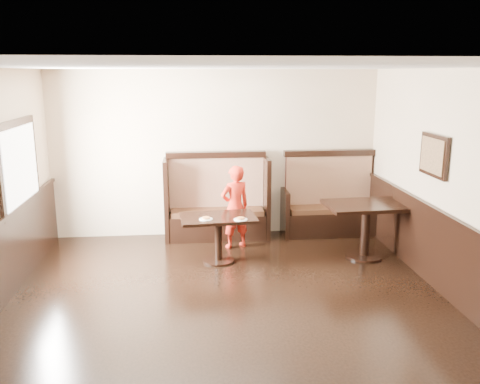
{
  "coord_description": "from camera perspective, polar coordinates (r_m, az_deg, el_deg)",
  "views": [
    {
      "loc": [
        -0.44,
        -5.02,
        2.75
      ],
      "look_at": [
        0.3,
        2.35,
        1.0
      ],
      "focal_mm": 38.0,
      "sensor_mm": 36.0,
      "label": 1
    }
  ],
  "objects": [
    {
      "name": "pizza_plate_left",
      "position": [
        7.29,
        -3.84,
        -2.99
      ],
      "size": [
        0.2,
        0.2,
        0.04
      ],
      "color": "white",
      "rests_on": "table_main"
    },
    {
      "name": "room_shell",
      "position": [
        5.7,
        -3.94,
        -8.18
      ],
      "size": [
        7.0,
        7.0,
        7.0
      ],
      "color": "beige",
      "rests_on": "ground"
    },
    {
      "name": "booth_main",
      "position": [
        8.62,
        -2.61,
        -1.67
      ],
      "size": [
        1.75,
        0.72,
        1.45
      ],
      "color": "black",
      "rests_on": "ground"
    },
    {
      "name": "ground",
      "position": [
        5.74,
        -0.64,
        -15.35
      ],
      "size": [
        7.0,
        7.0,
        0.0
      ],
      "primitive_type": "plane",
      "color": "black",
      "rests_on": "ground"
    },
    {
      "name": "booth_neighbor",
      "position": [
        8.94,
        9.98,
        -1.61
      ],
      "size": [
        1.65,
        0.72,
        1.45
      ],
      "color": "black",
      "rests_on": "ground"
    },
    {
      "name": "child",
      "position": [
        8.06,
        -0.55,
        -1.68
      ],
      "size": [
        0.57,
        0.48,
        1.33
      ],
      "primitive_type": "imported",
      "rotation": [
        0.0,
        0.0,
        3.52
      ],
      "color": "red",
      "rests_on": "ground"
    },
    {
      "name": "table_neighbor",
      "position": [
        7.87,
        13.97,
        -2.77
      ],
      "size": [
        1.24,
        0.84,
        0.84
      ],
      "rotation": [
        0.0,
        0.0,
        0.05
      ],
      "color": "black",
      "rests_on": "ground"
    },
    {
      "name": "table_main",
      "position": [
        7.49,
        -2.46,
        -3.94
      ],
      "size": [
        1.14,
        0.77,
        0.69
      ],
      "rotation": [
        0.0,
        0.0,
        0.08
      ],
      "color": "black",
      "rests_on": "ground"
    },
    {
      "name": "pizza_plate_right",
      "position": [
        7.26,
        0.07,
        -3.04
      ],
      "size": [
        0.2,
        0.2,
        0.04
      ],
      "color": "white",
      "rests_on": "table_main"
    }
  ]
}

